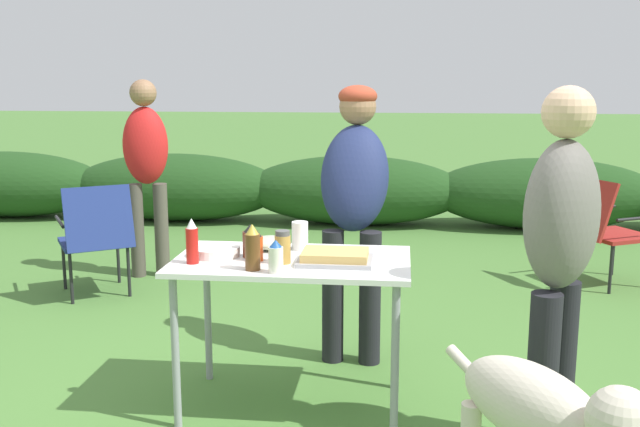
# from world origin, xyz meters

# --- Properties ---
(ground_plane) EXTENTS (60.00, 60.00, 0.00)m
(ground_plane) POSITION_xyz_m (0.00, 0.00, 0.00)
(ground_plane) COLOR #477533
(shrub_hedge) EXTENTS (14.40, 0.90, 0.75)m
(shrub_hedge) POSITION_xyz_m (0.00, 4.43, 0.37)
(shrub_hedge) COLOR #1E4219
(shrub_hedge) RESTS_ON ground
(folding_table) EXTENTS (1.10, 0.64, 0.74)m
(folding_table) POSITION_xyz_m (0.00, 0.00, 0.66)
(folding_table) COLOR silver
(folding_table) RESTS_ON ground
(food_tray) EXTENTS (0.34, 0.25, 0.06)m
(food_tray) POSITION_xyz_m (0.21, -0.05, 0.77)
(food_tray) COLOR #9E9EA3
(food_tray) RESTS_ON folding_table
(plate_stack) EXTENTS (0.24, 0.24, 0.04)m
(plate_stack) POSITION_xyz_m (-0.37, 0.02, 0.76)
(plate_stack) COLOR white
(plate_stack) RESTS_ON folding_table
(mixing_bowl) EXTENTS (0.21, 0.21, 0.06)m
(mixing_bowl) POSITION_xyz_m (-0.14, 0.19, 0.77)
(mixing_bowl) COLOR #ADBC99
(mixing_bowl) RESTS_ON folding_table
(paper_cup_stack) EXTENTS (0.08, 0.08, 0.14)m
(paper_cup_stack) POSITION_xyz_m (0.01, 0.18, 0.81)
(paper_cup_stack) COLOR white
(paper_cup_stack) RESTS_ON folding_table
(hot_sauce_bottle) EXTENTS (0.06, 0.06, 0.15)m
(hot_sauce_bottle) POSITION_xyz_m (-0.16, -0.05, 0.81)
(hot_sauce_bottle) COLOR #CC4214
(hot_sauce_bottle) RESTS_ON folding_table
(ketchup_bottle) EXTENTS (0.06, 0.06, 0.21)m
(ketchup_bottle) POSITION_xyz_m (-0.44, -0.13, 0.84)
(ketchup_bottle) COLOR red
(ketchup_bottle) RESTS_ON folding_table
(spice_jar) EXTENTS (0.07, 0.07, 0.15)m
(spice_jar) POSITION_xyz_m (-0.03, -0.08, 0.81)
(spice_jar) COLOR #B2893D
(spice_jar) RESTS_ON folding_table
(mayo_bottle) EXTENTS (0.06, 0.06, 0.15)m
(mayo_bottle) POSITION_xyz_m (-0.03, -0.25, 0.81)
(mayo_bottle) COLOR silver
(mayo_bottle) RESTS_ON folding_table
(bbq_sauce_bottle) EXTENTS (0.07, 0.07, 0.16)m
(bbq_sauce_bottle) POSITION_xyz_m (-0.20, 0.01, 0.81)
(bbq_sauce_bottle) COLOR #562314
(bbq_sauce_bottle) RESTS_ON folding_table
(beer_bottle) EXTENTS (0.07, 0.07, 0.21)m
(beer_bottle) POSITION_xyz_m (-0.14, -0.21, 0.84)
(beer_bottle) COLOR brown
(beer_bottle) RESTS_ON folding_table
(standing_person_in_dark_puffer) EXTENTS (0.40, 0.50, 1.53)m
(standing_person_in_dark_puffer) POSITION_xyz_m (0.24, 0.70, 0.95)
(standing_person_in_dark_puffer) COLOR black
(standing_person_in_dark_puffer) RESTS_ON ground
(standing_person_in_red_jacket) EXTENTS (0.44, 0.48, 1.54)m
(standing_person_in_red_jacket) POSITION_xyz_m (1.13, -0.34, 0.92)
(standing_person_in_red_jacket) COLOR black
(standing_person_in_red_jacket) RESTS_ON ground
(standing_person_in_olive_jacket) EXTENTS (0.40, 0.33, 1.56)m
(standing_person_in_olive_jacket) POSITION_xyz_m (-1.49, 2.18, 0.94)
(standing_person_in_olive_jacket) COLOR #4C473D
(standing_person_in_olive_jacket) RESTS_ON ground
(dog) EXTENTS (0.58, 0.76, 0.75)m
(dog) POSITION_xyz_m (0.95, -1.09, 0.52)
(dog) COLOR beige
(dog) RESTS_ON ground
(camp_chair_green_behind_table) EXTENTS (0.74, 0.68, 0.83)m
(camp_chair_green_behind_table) POSITION_xyz_m (2.04, 2.31, 0.47)
(camp_chair_green_behind_table) COLOR maroon
(camp_chair_green_behind_table) RESTS_ON ground
(camp_chair_near_hedge) EXTENTS (0.71, 0.75, 0.83)m
(camp_chair_near_hedge) POSITION_xyz_m (-1.67, 1.59, 0.47)
(camp_chair_near_hedge) COLOR navy
(camp_chair_near_hedge) RESTS_ON ground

